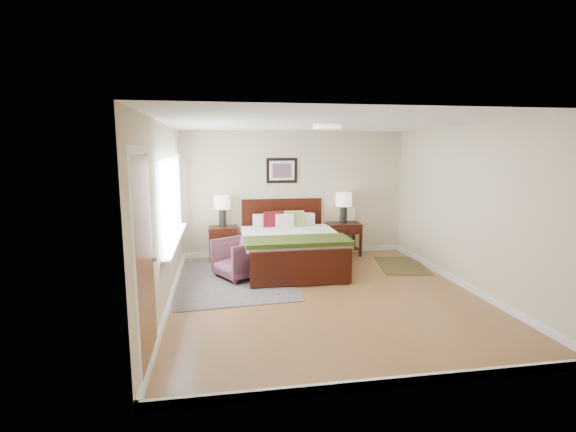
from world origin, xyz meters
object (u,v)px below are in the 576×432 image
at_px(nightstand_right, 343,236).
at_px(lamp_left, 222,205).
at_px(armchair, 239,258).
at_px(bed, 290,240).
at_px(nightstand_left, 223,233).
at_px(lamp_right, 344,202).
at_px(rug_persian, 231,278).

relative_size(nightstand_right, lamp_left, 1.08).
distance_m(lamp_left, armchair, 1.45).
distance_m(nightstand_right, armchair, 2.49).
bearing_deg(armchair, nightstand_right, 88.57).
bearing_deg(bed, armchair, -156.63).
bearing_deg(nightstand_right, nightstand_left, -179.78).
distance_m(nightstand_left, nightstand_right, 2.43).
bearing_deg(lamp_right, rug_persian, -151.26).
xyz_separation_m(nightstand_left, lamp_right, (2.43, 0.02, 0.55)).
xyz_separation_m(nightstand_right, lamp_left, (-2.43, 0.01, 0.69)).
bearing_deg(nightstand_right, bed, -147.23).
xyz_separation_m(nightstand_left, rug_persian, (0.11, -1.25, -0.52)).
distance_m(lamp_left, lamp_right, 2.43).
height_order(nightstand_left, rug_persian, nightstand_left).
bearing_deg(bed, lamp_right, 33.18).
bearing_deg(rug_persian, bed, 18.82).
xyz_separation_m(nightstand_right, rug_persian, (-2.32, -1.26, -0.38)).
bearing_deg(nightstand_right, lamp_left, 179.70).
xyz_separation_m(nightstand_left, nightstand_right, (2.43, 0.01, -0.14)).
xyz_separation_m(bed, armchair, (-0.94, -0.41, -0.19)).
distance_m(nightstand_right, lamp_right, 0.69).
relative_size(nightstand_right, lamp_right, 1.08).
xyz_separation_m(lamp_left, lamp_right, (2.43, 0.00, 0.00)).
bearing_deg(lamp_left, lamp_right, 0.00).
bearing_deg(lamp_right, nightstand_left, -179.48).
height_order(nightstand_right, armchair, armchair).
bearing_deg(nightstand_left, rug_persian, -84.99).
bearing_deg(lamp_left, bed, -34.22).
bearing_deg(rug_persian, lamp_right, 24.41).
relative_size(lamp_left, rug_persian, 0.23).
height_order(armchair, rug_persian, armchair).
bearing_deg(lamp_right, armchair, -150.84).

